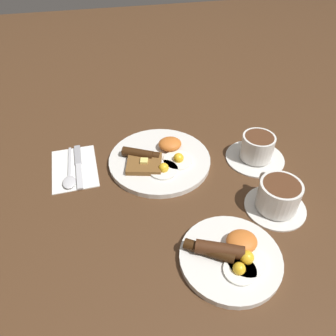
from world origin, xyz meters
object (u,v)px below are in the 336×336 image
at_px(breakfast_plate_near, 159,159).
at_px(knife, 78,163).
at_px(breakfast_plate_far, 231,256).
at_px(spoon, 69,178).
at_px(teacup_far, 278,197).
at_px(teacup_near, 257,149).

bearing_deg(breakfast_plate_near, knife, -9.27).
distance_m(breakfast_plate_far, spoon, 0.46).
bearing_deg(breakfast_plate_far, teacup_far, -144.05).
bearing_deg(breakfast_plate_near, breakfast_plate_far, 104.09).
relative_size(teacup_far, spoon, 0.85).
bearing_deg(teacup_near, teacup_far, 81.17).
xyz_separation_m(breakfast_plate_near, spoon, (0.25, 0.02, -0.00)).
xyz_separation_m(breakfast_plate_near, teacup_far, (-0.24, 0.23, 0.02)).
relative_size(knife, spoon, 1.05).
relative_size(breakfast_plate_far, spoon, 1.24).
height_order(teacup_near, teacup_far, teacup_far).
bearing_deg(teacup_far, breakfast_plate_far, 35.95).
bearing_deg(breakfast_plate_far, breakfast_plate_near, -75.91).
xyz_separation_m(breakfast_plate_near, breakfast_plate_far, (-0.09, 0.34, 0.00)).
distance_m(knife, spoon, 0.06).
bearing_deg(knife, spoon, -25.35).
distance_m(teacup_far, knife, 0.53).
bearing_deg(breakfast_plate_far, spoon, -44.11).
bearing_deg(breakfast_plate_near, spoon, 4.40).
height_order(teacup_far, knife, teacup_far).
bearing_deg(knife, teacup_near, 79.19).
distance_m(breakfast_plate_far, teacup_near, 0.35).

